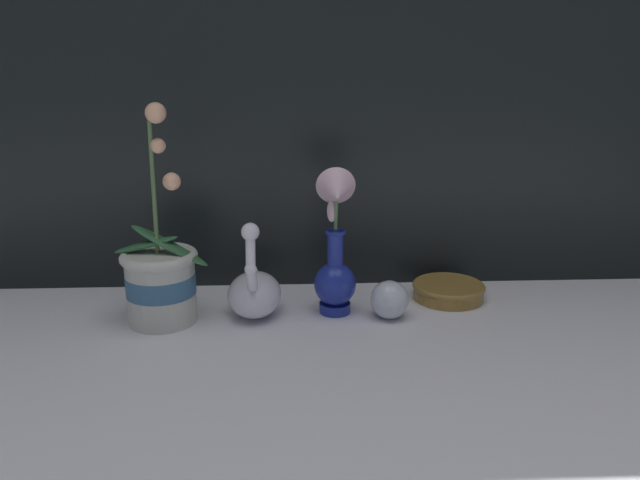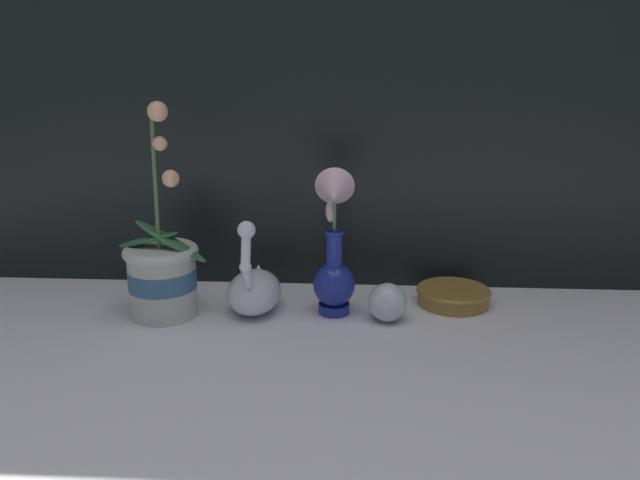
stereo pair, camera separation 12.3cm
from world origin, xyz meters
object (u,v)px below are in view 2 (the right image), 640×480
Objects in this scene: orchid_potted_plant at (162,272)px; glass_sphere at (387,302)px; blue_vase at (334,256)px; amber_dish at (453,295)px; swan_figurine at (254,288)px.

orchid_potted_plant is 0.44m from glass_sphere.
blue_vase is at bearing 3.51° from orchid_potted_plant.
amber_dish is at bearing 8.83° from orchid_potted_plant.
glass_sphere is at bearing -6.86° from swan_figurine.
swan_figurine is at bearing 173.14° from glass_sphere.
orchid_potted_plant reaches higher than swan_figurine.
amber_dish is at bearing 33.88° from glass_sphere.
blue_vase is (0.16, -0.01, 0.07)m from swan_figurine.
swan_figurine is 0.27m from glass_sphere.
blue_vase is at bearing -2.49° from swan_figurine.
blue_vase is at bearing 166.66° from glass_sphere.
swan_figurine is at bearing -171.20° from amber_dish.
swan_figurine reaches higher than amber_dish.
blue_vase is (0.34, 0.02, 0.03)m from orchid_potted_plant.
glass_sphere is (0.44, -0.00, -0.05)m from orchid_potted_plant.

